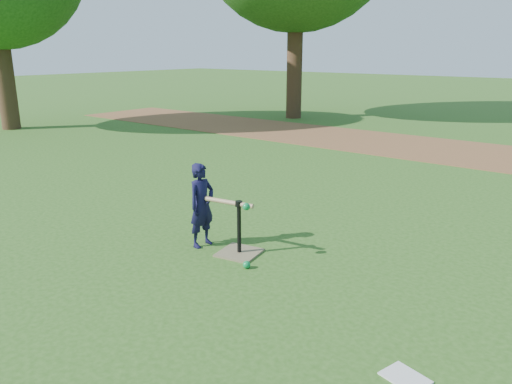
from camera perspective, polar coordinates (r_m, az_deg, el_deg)
The scene contains 7 objects.
ground at distance 5.54m, azimuth -2.78°, elevation -7.40°, with size 80.00×80.00×0.00m, color #285116.
dirt_strip at distance 12.00m, azimuth 21.54°, elevation 4.36°, with size 24.00×3.00×0.01m, color brown.
child at distance 5.72m, azimuth -6.22°, elevation -1.51°, with size 0.36×0.23×0.98m, color black.
wiffle_ball_ground at distance 5.24m, azimuth -1.07°, elevation -8.32°, with size 0.08×0.08×0.08m, color #0B813C.
clipboard at distance 3.83m, azimuth 16.70°, elevation -19.67°, with size 0.30×0.23×0.01m, color silver.
batting_tee at distance 5.57m, azimuth -1.93°, elevation -6.01°, with size 0.50×0.50×0.61m.
swing_action at distance 5.44m, azimuth -2.95°, elevation -1.25°, with size 0.67×0.19×0.10m.
Camera 1 is at (3.36, -3.81, 2.20)m, focal length 35.00 mm.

